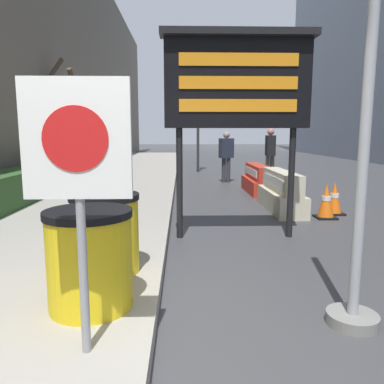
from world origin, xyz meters
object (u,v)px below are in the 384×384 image
(jersey_barrier_red_striped, at_px, (258,180))
(traffic_light_near_curb, at_px, (198,98))
(barrel_drum_middle, at_px, (105,233))
(traffic_cone_mid, at_px, (326,201))
(warning_sign, at_px, (77,161))
(barrel_drum_foreground, at_px, (90,259))
(traffic_cone_near, at_px, (334,198))
(pedestrian_passerby, at_px, (226,153))
(jersey_barrier_cream, at_px, (281,193))
(message_board, at_px, (237,83))
(pedestrian_worker, at_px, (270,150))

(jersey_barrier_red_striped, xyz_separation_m, traffic_light_near_curb, (-1.44, 5.87, 2.81))
(barrel_drum_middle, xyz_separation_m, traffic_cone_mid, (3.64, 3.23, -0.26))
(traffic_cone_mid, bearing_deg, warning_sign, -126.13)
(barrel_drum_foreground, bearing_deg, traffic_cone_near, 48.56)
(pedestrian_passerby, bearing_deg, jersey_barrier_red_striped, -96.26)
(warning_sign, relative_size, pedestrian_passerby, 1.05)
(jersey_barrier_red_striped, bearing_deg, traffic_cone_mid, -78.50)
(warning_sign, bearing_deg, traffic_cone_mid, 53.87)
(barrel_drum_foreground, height_order, jersey_barrier_red_striped, barrel_drum_foreground)
(jersey_barrier_cream, distance_m, traffic_cone_near, 1.08)
(jersey_barrier_red_striped, bearing_deg, jersey_barrier_cream, -90.00)
(barrel_drum_middle, relative_size, message_board, 0.27)
(traffic_light_near_curb, distance_m, pedestrian_worker, 4.48)
(message_board, relative_size, jersey_barrier_cream, 1.52)
(barrel_drum_foreground, distance_m, pedestrian_worker, 10.85)
(barrel_drum_middle, xyz_separation_m, jersey_barrier_cream, (2.96, 4.03, -0.22))
(jersey_barrier_red_striped, distance_m, pedestrian_passerby, 2.46)
(barrel_drum_foreground, height_order, traffic_cone_near, barrel_drum_foreground)
(barrel_drum_middle, relative_size, pedestrian_worker, 0.46)
(warning_sign, bearing_deg, jersey_barrier_cream, 63.29)
(traffic_cone_mid, height_order, traffic_light_near_curb, traffic_light_near_curb)
(message_board, height_order, traffic_cone_mid, message_board)
(pedestrian_worker, bearing_deg, warning_sign, 162.94)
(message_board, xyz_separation_m, traffic_cone_near, (2.29, 1.69, -2.06))
(jersey_barrier_cream, relative_size, traffic_cone_near, 3.06)
(message_board, bearing_deg, warning_sign, -113.52)
(barrel_drum_foreground, xyz_separation_m, pedestrian_worker, (3.90, 10.12, 0.49))
(traffic_cone_near, distance_m, pedestrian_passerby, 5.54)
(barrel_drum_foreground, relative_size, pedestrian_passerby, 0.49)
(traffic_cone_mid, xyz_separation_m, pedestrian_worker, (0.30, 6.05, 0.75))
(barrel_drum_foreground, xyz_separation_m, traffic_light_near_curb, (1.48, 13.27, 2.56))
(traffic_cone_near, bearing_deg, pedestrian_passerby, 107.14)
(traffic_cone_near, bearing_deg, traffic_light_near_curb, 105.36)
(message_board, xyz_separation_m, jersey_barrier_cream, (1.30, 2.12, -2.02))
(barrel_drum_middle, xyz_separation_m, jersey_barrier_red_striped, (2.96, 6.57, -0.25))
(warning_sign, bearing_deg, jersey_barrier_red_striped, 70.96)
(barrel_drum_foreground, xyz_separation_m, traffic_cone_near, (3.91, 4.43, -0.26))
(barrel_drum_middle, relative_size, jersey_barrier_red_striped, 0.42)
(traffic_cone_mid, xyz_separation_m, pedestrian_passerby, (-1.31, 5.62, 0.68))
(traffic_cone_mid, bearing_deg, traffic_light_near_curb, 102.96)
(barrel_drum_foreground, height_order, barrel_drum_middle, same)
(barrel_drum_foreground, xyz_separation_m, message_board, (1.62, 2.74, 1.80))
(barrel_drum_foreground, height_order, pedestrian_worker, pedestrian_worker)
(jersey_barrier_cream, bearing_deg, barrel_drum_foreground, -121.00)
(barrel_drum_foreground, height_order, message_board, message_board)
(jersey_barrier_cream, bearing_deg, barrel_drum_middle, -126.30)
(warning_sign, height_order, traffic_cone_mid, warning_sign)
(message_board, relative_size, traffic_cone_mid, 4.57)
(message_board, relative_size, pedestrian_passerby, 1.82)
(traffic_cone_near, height_order, pedestrian_passerby, pedestrian_passerby)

